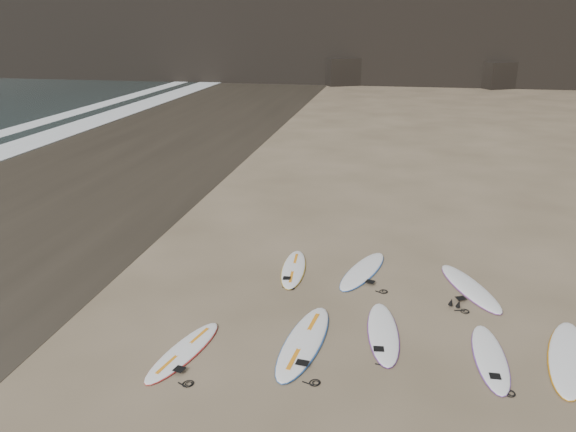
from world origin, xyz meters
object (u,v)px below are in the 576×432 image
object	(u,v)px
surfboard_4	(568,357)
surfboard_2	(383,332)
surfboard_3	(490,357)
surfboard_5	(294,268)
surfboard_6	(363,270)
surfboard_7	(470,287)
surfboard_1	(304,341)
surfboard_0	(184,351)

from	to	relation	value
surfboard_4	surfboard_2	bearing A→B (deg)	-169.66
surfboard_3	surfboard_5	xyz separation A→B (m)	(-4.22, 3.14, -0.00)
surfboard_2	surfboard_6	distance (m)	2.88
surfboard_6	surfboard_3	bearing A→B (deg)	-35.17
surfboard_6	surfboard_7	world-z (taller)	surfboard_7
surfboard_1	surfboard_7	bearing A→B (deg)	48.12
surfboard_0	surfboard_3	distance (m)	5.65
surfboard_4	surfboard_1	bearing A→B (deg)	-161.07
surfboard_2	surfboard_3	distance (m)	2.01
surfboard_1	surfboard_7	size ratio (longest dim) A/B	1.09
surfboard_0	surfboard_7	distance (m)	6.67
surfboard_0	surfboard_4	xyz separation A→B (m)	(6.99, 1.10, 0.01)
surfboard_4	surfboard_6	distance (m)	4.98
surfboard_0	surfboard_4	bearing A→B (deg)	22.68
surfboard_3	surfboard_0	bearing A→B (deg)	-172.61
surfboard_0	surfboard_1	world-z (taller)	surfboard_1
surfboard_5	surfboard_7	distance (m)	4.19
surfboard_2	surfboard_5	xyz separation A→B (m)	(-2.27, 2.63, -0.00)
surfboard_0	surfboard_1	bearing A→B (deg)	32.52
surfboard_2	surfboard_6	xyz separation A→B (m)	(-0.57, 2.82, 0.00)
surfboard_0	surfboard_3	size ratio (longest dim) A/B	0.98
surfboard_5	surfboard_3	bearing A→B (deg)	-41.00
surfboard_0	surfboard_1	xyz separation A→B (m)	(2.15, 0.73, 0.01)
surfboard_0	surfboard_5	bearing A→B (deg)	84.73
surfboard_0	surfboard_2	distance (m)	3.88
surfboard_4	surfboard_6	world-z (taller)	surfboard_4
surfboard_2	surfboard_4	world-z (taller)	surfboard_4
surfboard_3	surfboard_5	bearing A→B (deg)	142.17
surfboard_5	surfboard_6	world-z (taller)	surfboard_6
surfboard_7	surfboard_3	bearing A→B (deg)	-111.32
surfboard_6	surfboard_7	distance (m)	2.53
surfboard_1	surfboard_3	size ratio (longest dim) A/B	1.21
surfboard_0	surfboard_6	distance (m)	5.18
surfboard_7	surfboard_5	bearing A→B (deg)	154.15
surfboard_6	surfboard_0	bearing A→B (deg)	-108.63
surfboard_7	surfboard_6	bearing A→B (deg)	147.27
surfboard_1	surfboard_4	bearing A→B (deg)	11.32
surfboard_2	surfboard_1	bearing A→B (deg)	-163.05
surfboard_6	surfboard_2	bearing A→B (deg)	-60.86
surfboard_2	surfboard_3	bearing A→B (deg)	-20.18
surfboard_3	surfboard_6	bearing A→B (deg)	125.96
surfboard_5	surfboard_4	bearing A→B (deg)	-31.47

